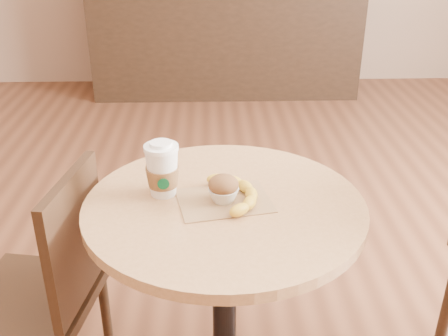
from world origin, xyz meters
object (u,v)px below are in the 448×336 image
at_px(coffee_cup, 162,171).
at_px(banana, 235,194).
at_px(cafe_table, 224,264).
at_px(muffin, 223,189).
at_px(chair_left, 49,288).

xyz_separation_m(coffee_cup, banana, (0.19, -0.04, -0.05)).
relative_size(cafe_table, muffin, 9.12).
height_order(cafe_table, muffin, muffin).
height_order(coffee_cup, banana, coffee_cup).
distance_m(coffee_cup, banana, 0.20).
height_order(chair_left, muffin, muffin).
bearing_deg(cafe_table, banana, 18.28).
height_order(coffee_cup, muffin, coffee_cup).
bearing_deg(coffee_cup, banana, -18.50).
xyz_separation_m(muffin, banana, (0.03, 0.01, -0.02)).
bearing_deg(banana, muffin, -179.13).
xyz_separation_m(chair_left, muffin, (0.51, -0.03, 0.34)).
relative_size(chair_left, muffin, 9.98).
distance_m(chair_left, banana, 0.63).
height_order(muffin, banana, muffin).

